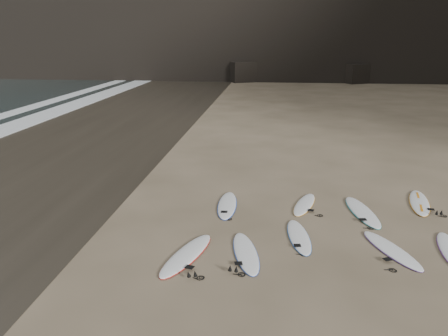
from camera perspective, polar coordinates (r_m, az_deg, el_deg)
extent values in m
plane|color=#897559|center=(12.93, 14.02, -9.81)|extent=(240.00, 240.00, 0.00)
cube|color=#383026|center=(24.85, -20.58, 2.62)|extent=(12.00, 200.00, 0.01)
cube|color=black|center=(57.47, 16.55, 11.80)|extent=(4.23, 4.46, 2.33)
cube|color=black|center=(56.77, 2.18, 12.50)|extent=(4.49, 4.76, 2.49)
ellipsoid|color=white|center=(12.04, -4.91, -11.19)|extent=(1.39, 2.74, 0.10)
ellipsoid|color=white|center=(12.12, 2.87, -10.94)|extent=(1.11, 2.54, 0.09)
ellipsoid|color=white|center=(13.18, 9.76, -8.78)|extent=(0.84, 2.42, 0.09)
ellipsoid|color=white|center=(13.10, 21.03, -9.91)|extent=(1.50, 2.51, 0.09)
ellipsoid|color=white|center=(15.26, 0.42, -4.82)|extent=(0.70, 2.60, 0.09)
ellipsoid|color=white|center=(15.58, 10.46, -4.67)|extent=(1.16, 2.33, 0.08)
ellipsoid|color=white|center=(15.40, 17.61, -5.44)|extent=(1.11, 2.83, 0.10)
ellipsoid|color=white|center=(16.95, 24.16, -4.11)|extent=(1.15, 2.69, 0.09)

